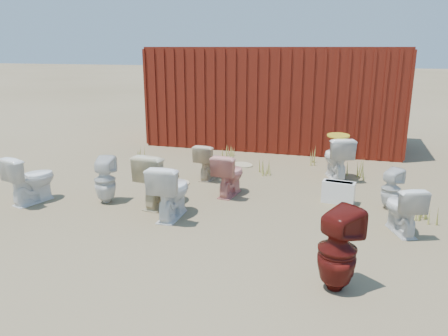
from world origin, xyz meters
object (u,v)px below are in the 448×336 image
(shipping_container, at_px, (276,96))
(toilet_back_e, at_px, (391,189))
(toilet_front_a, at_px, (31,179))
(toilet_front_e, at_px, (402,209))
(toilet_front_pink, at_px, (229,174))
(toilet_front_c, at_px, (171,191))
(loose_tank, at_px, (338,192))
(toilet_back_beige_left, at_px, (209,161))
(toilet_back_yellowlid, at_px, (337,157))
(toilet_back_beige_right, at_px, (160,179))
(toilet_back_a, at_px, (105,180))
(toilet_front_maroon, at_px, (337,250))

(shipping_container, relative_size, toilet_back_e, 9.51)
(toilet_front_a, height_order, toilet_front_e, toilet_front_a)
(toilet_front_a, distance_m, toilet_front_pink, 3.16)
(toilet_front_c, bearing_deg, toilet_back_e, -158.56)
(loose_tank, bearing_deg, toilet_back_e, 4.46)
(toilet_back_beige_left, relative_size, toilet_back_yellowlid, 0.83)
(toilet_back_beige_right, xyz_separation_m, toilet_back_yellowlid, (2.57, 2.26, -0.02))
(toilet_front_c, xyz_separation_m, toilet_back_a, (-1.24, 0.28, -0.03))
(toilet_front_c, relative_size, toilet_back_beige_right, 0.94)
(toilet_front_maroon, distance_m, toilet_back_yellowlid, 4.03)
(toilet_back_e, bearing_deg, toilet_front_pink, 38.34)
(toilet_front_maroon, bearing_deg, toilet_front_e, -75.49)
(toilet_front_pink, height_order, toilet_back_a, toilet_back_a)
(shipping_container, xyz_separation_m, toilet_back_beige_right, (-0.90, -5.06, -0.77))
(toilet_back_yellowlid, distance_m, toilet_back_e, 1.66)
(toilet_front_a, height_order, toilet_back_a, toilet_front_a)
(toilet_back_yellowlid, bearing_deg, toilet_front_e, 92.70)
(toilet_front_e, xyz_separation_m, toilet_back_yellowlid, (-0.95, 2.31, 0.07))
(toilet_front_c, height_order, toilet_back_a, toilet_front_c)
(toilet_front_pink, bearing_deg, toilet_back_yellowlid, -131.36)
(toilet_back_beige_right, height_order, loose_tank, toilet_back_beige_right)
(toilet_front_a, relative_size, toilet_back_a, 1.05)
(toilet_front_a, relative_size, toilet_front_pink, 1.08)
(toilet_front_c, height_order, toilet_front_e, toilet_front_c)
(loose_tank, bearing_deg, toilet_front_a, -156.12)
(toilet_front_e, relative_size, toilet_back_beige_right, 0.78)
(toilet_back_a, relative_size, toilet_back_beige_right, 0.86)
(loose_tank, bearing_deg, toilet_back_a, -156.01)
(toilet_back_beige_right, relative_size, toilet_back_yellowlid, 1.06)
(toilet_front_a, xyz_separation_m, loose_tank, (4.68, 1.35, -0.21))
(toilet_back_beige_left, bearing_deg, toilet_back_e, 174.39)
(toilet_front_c, height_order, toilet_front_maroon, toilet_front_maroon)
(toilet_back_beige_left, distance_m, toilet_back_e, 3.24)
(toilet_back_yellowlid, bearing_deg, toilet_back_beige_right, 21.85)
(toilet_front_maroon, relative_size, toilet_back_beige_left, 1.30)
(toilet_front_a, relative_size, toilet_front_c, 0.96)
(toilet_back_beige_left, xyz_separation_m, toilet_back_beige_right, (-0.27, -1.58, 0.09))
(toilet_front_c, bearing_deg, toilet_back_beige_right, -49.90)
(toilet_back_beige_left, height_order, toilet_back_e, toilet_back_beige_left)
(shipping_container, xyz_separation_m, toilet_back_beige_left, (-0.62, -3.48, -0.86))
(toilet_front_a, distance_m, toilet_back_a, 1.17)
(toilet_front_pink, bearing_deg, toilet_front_e, 169.50)
(toilet_front_c, xyz_separation_m, toilet_back_beige_left, (-0.08, 1.99, -0.07))
(toilet_front_pink, distance_m, toilet_back_beige_left, 1.01)
(toilet_front_maroon, bearing_deg, shipping_container, -36.17)
(toilet_front_a, bearing_deg, toilet_front_maroon, -178.78)
(shipping_container, height_order, toilet_front_maroon, shipping_container)
(toilet_front_e, height_order, toilet_back_a, toilet_back_a)
(toilet_front_a, xyz_separation_m, toilet_back_yellowlid, (4.58, 2.71, 0.02))
(toilet_front_c, relative_size, toilet_back_yellowlid, 1.00)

